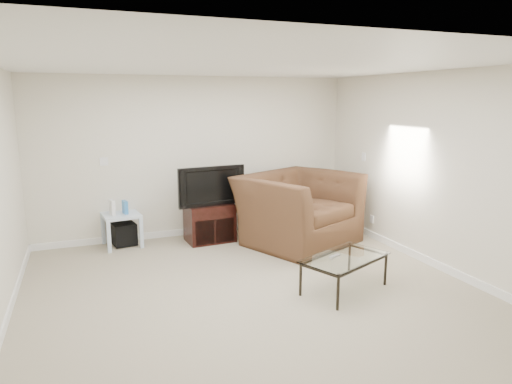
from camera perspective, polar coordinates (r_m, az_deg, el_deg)
name	(u,v)px	position (r m, az deg, el deg)	size (l,w,h in m)	color
floor	(253,293)	(5.28, -0.41, -12.50)	(5.00, 5.00, 0.00)	tan
ceiling	(252,64)	(4.83, -0.45, 15.69)	(5.00, 5.00, 0.00)	white
wall_back	(197,157)	(7.27, -7.39, 4.34)	(5.00, 0.02, 2.50)	silver
wall_right	(437,171)	(6.23, 21.68, 2.41)	(0.02, 5.00, 2.50)	silver
plate_back	(104,162)	(7.06, -18.49, 3.63)	(0.12, 0.02, 0.12)	white
plate_right_switch	(364,157)	(7.46, 13.31, 4.31)	(0.02, 0.09, 0.13)	white
plate_right_outlet	(372,219)	(7.40, 14.27, -3.30)	(0.02, 0.08, 0.12)	white
tv_stand	(210,222)	(7.04, -5.83, -3.81)	(0.70, 0.49, 0.58)	black
dvd_player	(210,211)	(6.96, -5.75, -2.34)	(0.38, 0.27, 0.05)	black
television	(209,185)	(6.88, -5.85, 0.87)	(0.96, 0.19, 0.59)	black
side_table	(122,230)	(7.07, -16.42, -4.56)	(0.51, 0.51, 0.49)	silver
subwoofer	(124,234)	(7.11, -16.18, -5.05)	(0.32, 0.32, 0.32)	black
game_console	(112,208)	(6.94, -17.54, -1.86)	(0.05, 0.16, 0.23)	white
game_case	(125,207)	(6.98, -16.05, -1.84)	(0.05, 0.14, 0.19)	#337FCC
recliner	(298,197)	(6.87, 5.31, -0.66)	(1.61, 1.04, 1.41)	#523922
coffee_table	(344,274)	(5.37, 10.98, -9.97)	(1.02, 0.57, 0.40)	black
remote	(335,256)	(5.28, 9.80, -7.90)	(0.16, 0.04, 0.02)	#B2B2B7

